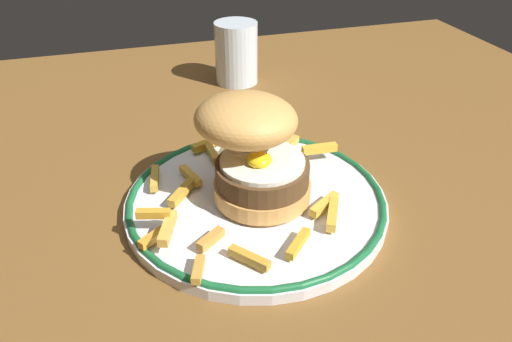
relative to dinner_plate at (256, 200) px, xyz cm
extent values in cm
cube|color=brown|center=(-0.62, 3.54, -2.84)|extent=(125.62, 107.57, 4.00)
cylinder|color=silver|center=(0.00, 0.00, -0.24)|extent=(28.31, 28.31, 1.20)
torus|color=#196033|center=(0.00, 0.00, 0.36)|extent=(27.91, 27.91, 0.80)
cylinder|color=#D8974D|center=(0.55, -0.46, 1.66)|extent=(10.34, 10.34, 1.80)
cylinder|color=#4C331B|center=(0.55, -0.46, 3.73)|extent=(9.84, 9.84, 2.32)
cylinder|color=white|center=(0.55, -0.46, 5.14)|extent=(8.82, 8.82, 0.50)
ellipsoid|color=yellow|center=(0.01, -1.09, 5.81)|extent=(2.60, 2.60, 1.40)
ellipsoid|color=tan|center=(-0.15, 1.45, 9.24)|extent=(15.12, 15.10, 5.63)
cube|color=gold|center=(-2.90, 11.50, 1.21)|extent=(4.30, 2.50, 0.89)
cube|color=gold|center=(-7.69, 2.06, 1.21)|extent=(3.56, 4.17, 0.89)
cube|color=gold|center=(-8.25, -9.80, 1.16)|extent=(1.80, 3.12, 0.80)
cube|color=gold|center=(-3.58, -9.70, 1.17)|extent=(3.32, 3.76, 0.82)
cube|color=gold|center=(6.11, -4.33, 1.20)|extent=(4.06, 3.02, 0.87)
cube|color=gold|center=(-2.82, 9.30, 1.17)|extent=(1.16, 4.19, 0.82)
cube|color=gold|center=(-11.59, -4.44, 1.17)|extent=(2.92, 2.39, 0.81)
cube|color=gold|center=(1.35, -9.14, 1.16)|extent=(3.42, 3.46, 0.80)
cube|color=gold|center=(9.43, 4.88, 2.14)|extent=(4.32, 1.16, 0.91)
cube|color=gold|center=(-10.17, 5.72, 1.16)|extent=(1.51, 4.51, 0.80)
cube|color=gold|center=(1.54, 9.95, 2.74)|extent=(3.31, 4.02, 0.79)
cube|color=gold|center=(-6.36, -6.24, 1.20)|extent=(3.06, 2.57, 0.87)
cube|color=gold|center=(-6.22, 5.10, 1.16)|extent=(2.03, 4.09, 0.79)
cube|color=gold|center=(-10.10, -4.65, 2.17)|extent=(2.45, 4.45, 0.94)
cube|color=gold|center=(-11.15, -2.84, 2.78)|extent=(3.38, 1.69, 0.80)
cube|color=gold|center=(7.13, 8.66, 1.19)|extent=(2.94, 2.68, 0.85)
cube|color=gold|center=(6.21, -6.14, 1.23)|extent=(3.06, 4.57, 0.94)
cube|color=gold|center=(0.44, 12.96, 1.16)|extent=(3.05, 1.12, 0.79)
cylinder|color=silver|center=(7.04, 34.55, 4.19)|extent=(7.07, 7.07, 10.06)
cylinder|color=silver|center=(7.04, 34.55, 2.66)|extent=(6.50, 6.50, 6.99)
camera|label=1|loc=(-12.26, -40.49, 31.39)|focal=33.80mm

